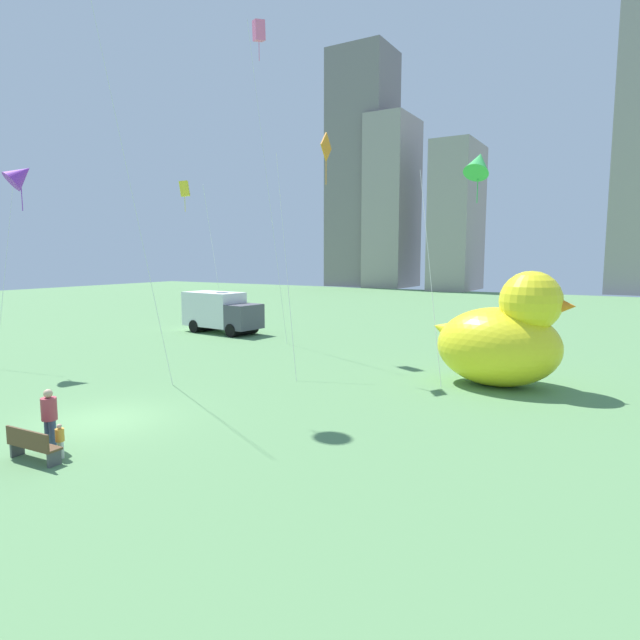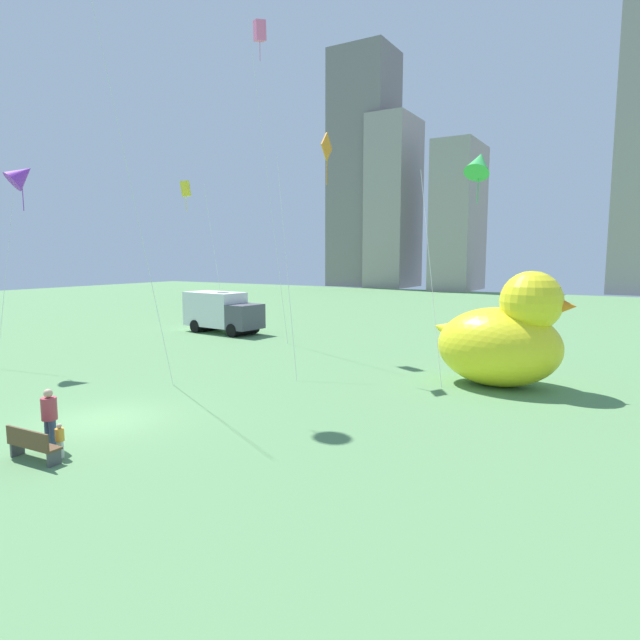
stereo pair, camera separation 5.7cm
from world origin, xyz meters
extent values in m
plane|color=#5B8B55|center=(0.00, 0.00, 0.00)|extent=(140.00, 140.00, 0.00)
cube|color=brown|center=(1.47, -3.21, 0.42)|extent=(1.72, 0.54, 0.06)
cube|color=brown|center=(1.48, -3.40, 0.68)|extent=(1.70, 0.15, 0.45)
cube|color=#47474C|center=(0.70, -3.25, 0.20)|extent=(0.10, 0.37, 0.39)
cube|color=#47474C|center=(2.24, -3.17, 0.20)|extent=(0.10, 0.37, 0.39)
cylinder|color=#38476B|center=(0.91, -2.47, 0.42)|extent=(0.19, 0.19, 0.85)
cylinder|color=#38476B|center=(1.13, -2.47, 0.42)|extent=(0.19, 0.19, 0.85)
cylinder|color=#B23F4C|center=(1.02, -2.47, 1.17)|extent=(0.42, 0.42, 0.64)
sphere|color=#D8AD8C|center=(1.02, -2.47, 1.61)|extent=(0.25, 0.25, 0.25)
cylinder|color=silver|center=(1.81, -2.74, 0.23)|extent=(0.11, 0.11, 0.46)
cylinder|color=silver|center=(1.92, -2.74, 0.23)|extent=(0.11, 0.11, 0.46)
cylinder|color=gold|center=(1.87, -2.74, 0.64)|extent=(0.23, 0.23, 0.35)
sphere|color=#D8AD8C|center=(1.87, -2.74, 0.88)|extent=(0.14, 0.14, 0.14)
ellipsoid|color=yellow|center=(10.13, 11.65, 1.65)|extent=(5.07, 3.75, 3.31)
sphere|color=yellow|center=(11.34, 11.65, 3.61)|extent=(2.47, 2.47, 2.47)
cone|color=orange|center=(12.45, 11.65, 3.48)|extent=(1.11, 1.11, 1.11)
cone|color=yellow|center=(7.92, 11.65, 2.20)|extent=(1.51, 1.32, 1.59)
cube|color=white|center=(-10.85, 17.53, 1.65)|extent=(4.45, 2.68, 2.40)
cube|color=#4C4C56|center=(-7.90, 17.26, 1.29)|extent=(1.86, 2.44, 1.68)
cylinder|color=black|center=(-8.10, 17.28, 0.45)|extent=(1.11, 2.47, 0.90)
cylinder|color=black|center=(-11.75, 17.61, 0.45)|extent=(1.11, 2.47, 0.90)
cube|color=gray|center=(-28.00, 75.54, 20.18)|extent=(10.29, 9.22, 40.37)
cube|color=#9E938C|center=(-22.00, 75.19, 14.24)|extent=(6.71, 10.35, 28.47)
cube|color=#9E938C|center=(-10.00, 72.78, 11.29)|extent=(6.09, 11.22, 22.57)
cylinder|color=silver|center=(7.05, 11.80, 4.72)|extent=(2.38, 3.33, 9.44)
cone|color=green|center=(8.70, 12.98, 9.44)|extent=(1.15, 1.57, 1.53)
cylinder|color=green|center=(8.70, 12.98, 8.54)|extent=(0.04, 0.04, 1.60)
cylinder|color=silver|center=(-11.80, 3.59, 4.64)|extent=(1.02, 2.08, 9.29)
cone|color=purple|center=(-10.77, 4.08, 9.29)|extent=(1.59, 1.84, 1.55)
cylinder|color=purple|center=(-10.77, 4.08, 8.39)|extent=(0.04, 0.04, 1.60)
cylinder|color=silver|center=(1.04, 9.27, 5.19)|extent=(2.85, 2.65, 10.40)
cube|color=orange|center=(2.35, 10.69, 10.39)|extent=(0.26, 1.27, 1.27)
cylinder|color=orange|center=(2.35, 10.69, 9.49)|extent=(0.04, 0.04, 1.60)
cylinder|color=silver|center=(-4.05, 14.91, 9.27)|extent=(1.21, 1.98, 18.55)
cube|color=pink|center=(-5.03, 15.51, 18.54)|extent=(0.92, 0.99, 1.23)
cylinder|color=pink|center=(-5.03, 15.51, 17.64)|extent=(0.04, 0.04, 1.60)
cylinder|color=silver|center=(-3.10, 3.79, 9.81)|extent=(2.92, 1.81, 19.63)
cylinder|color=silver|center=(-12.39, 19.39, 5.18)|extent=(1.78, 3.96, 10.37)
cube|color=yellow|center=(-14.36, 18.51, 10.36)|extent=(0.91, 0.95, 1.19)
cylinder|color=yellow|center=(-14.36, 18.51, 9.46)|extent=(0.04, 0.04, 1.60)
camera|label=1|loc=(15.02, -11.08, 5.45)|focal=29.98mm
camera|label=2|loc=(15.07, -11.05, 5.45)|focal=29.98mm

